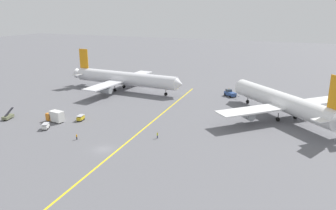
{
  "coord_description": "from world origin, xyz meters",
  "views": [
    {
      "loc": [
        43.98,
        -64.31,
        33.68
      ],
      "look_at": [
        4.85,
        29.71,
        4.0
      ],
      "focal_mm": 35.71,
      "sensor_mm": 36.0,
      "label": 1
    }
  ],
  "objects_px": {
    "gse_catering_truck_tall": "(55,116)",
    "ground_crew_wing_walker_right": "(157,135)",
    "gse_baggage_cart_trailing": "(81,118)",
    "airliner_at_gate_left": "(125,79)",
    "pushback_tug": "(230,93)",
    "gse_baggage_cart_near_cluster": "(46,126)",
    "gse_belt_loader_portside": "(8,117)",
    "ground_crew_marshaller_foreground": "(77,137)",
    "airliner_being_pushed": "(282,102)"
  },
  "relations": [
    {
      "from": "gse_baggage_cart_near_cluster",
      "to": "ground_crew_wing_walker_right",
      "type": "relative_size",
      "value": 1.85
    },
    {
      "from": "airliner_being_pushed",
      "to": "ground_crew_marshaller_foreground",
      "type": "height_order",
      "value": "airliner_being_pushed"
    },
    {
      "from": "gse_catering_truck_tall",
      "to": "gse_baggage_cart_near_cluster",
      "type": "xyz_separation_m",
      "value": [
        1.81,
        -6.32,
        -0.9
      ]
    },
    {
      "from": "airliner_at_gate_left",
      "to": "ground_crew_marshaller_foreground",
      "type": "bearing_deg",
      "value": -73.78
    },
    {
      "from": "gse_catering_truck_tall",
      "to": "ground_crew_wing_walker_right",
      "type": "bearing_deg",
      "value": -0.55
    },
    {
      "from": "gse_belt_loader_portside",
      "to": "airliner_being_pushed",
      "type": "bearing_deg",
      "value": 23.62
    },
    {
      "from": "airliner_being_pushed",
      "to": "ground_crew_wing_walker_right",
      "type": "bearing_deg",
      "value": -132.88
    },
    {
      "from": "airliner_at_gate_left",
      "to": "gse_baggage_cart_trailing",
      "type": "xyz_separation_m",
      "value": [
        6.76,
        -39.69,
        -4.3
      ]
    },
    {
      "from": "pushback_tug",
      "to": "gse_belt_loader_portside",
      "type": "bearing_deg",
      "value": -136.68
    },
    {
      "from": "gse_catering_truck_tall",
      "to": "gse_baggage_cart_trailing",
      "type": "distance_m",
      "value": 7.58
    },
    {
      "from": "pushback_tug",
      "to": "airliner_at_gate_left",
      "type": "bearing_deg",
      "value": -169.89
    },
    {
      "from": "ground_crew_wing_walker_right",
      "to": "ground_crew_marshaller_foreground",
      "type": "bearing_deg",
      "value": -154.99
    },
    {
      "from": "gse_catering_truck_tall",
      "to": "gse_belt_loader_portside",
      "type": "height_order",
      "value": "gse_catering_truck_tall"
    },
    {
      "from": "pushback_tug",
      "to": "gse_belt_loader_portside",
      "type": "relative_size",
      "value": 1.39
    },
    {
      "from": "pushback_tug",
      "to": "gse_baggage_cart_trailing",
      "type": "distance_m",
      "value": 59.68
    },
    {
      "from": "pushback_tug",
      "to": "gse_baggage_cart_near_cluster",
      "type": "distance_m",
      "value": 70.67
    },
    {
      "from": "gse_catering_truck_tall",
      "to": "ground_crew_marshaller_foreground",
      "type": "xyz_separation_m",
      "value": [
        15.09,
        -9.4,
        -0.95
      ]
    },
    {
      "from": "gse_baggage_cart_trailing",
      "to": "pushback_tug",
      "type": "bearing_deg",
      "value": 52.54
    },
    {
      "from": "pushback_tug",
      "to": "gse_baggage_cart_near_cluster",
      "type": "relative_size",
      "value": 2.24
    },
    {
      "from": "pushback_tug",
      "to": "ground_crew_marshaller_foreground",
      "type": "distance_m",
      "value": 66.69
    },
    {
      "from": "gse_baggage_cart_trailing",
      "to": "ground_crew_wing_walker_right",
      "type": "distance_m",
      "value": 28.43
    },
    {
      "from": "gse_belt_loader_portside",
      "to": "ground_crew_wing_walker_right",
      "type": "distance_m",
      "value": 50.2
    },
    {
      "from": "airliner_being_pushed",
      "to": "gse_baggage_cart_trailing",
      "type": "height_order",
      "value": "airliner_being_pushed"
    },
    {
      "from": "gse_baggage_cart_trailing",
      "to": "ground_crew_wing_walker_right",
      "type": "xyz_separation_m",
      "value": [
        28.11,
        -4.26,
        0.02
      ]
    },
    {
      "from": "gse_baggage_cart_trailing",
      "to": "gse_baggage_cart_near_cluster",
      "type": "bearing_deg",
      "value": -114.23
    },
    {
      "from": "ground_crew_marshaller_foreground",
      "to": "ground_crew_wing_walker_right",
      "type": "bearing_deg",
      "value": 25.01
    },
    {
      "from": "ground_crew_wing_walker_right",
      "to": "pushback_tug",
      "type": "bearing_deg",
      "value": 80.99
    },
    {
      "from": "airliner_at_gate_left",
      "to": "gse_catering_truck_tall",
      "type": "height_order",
      "value": "airliner_at_gate_left"
    },
    {
      "from": "gse_baggage_cart_trailing",
      "to": "gse_baggage_cart_near_cluster",
      "type": "relative_size",
      "value": 0.94
    },
    {
      "from": "airliner_being_pushed",
      "to": "ground_crew_wing_walker_right",
      "type": "relative_size",
      "value": 23.35
    },
    {
      "from": "gse_catering_truck_tall",
      "to": "gse_baggage_cart_near_cluster",
      "type": "distance_m",
      "value": 6.64
    },
    {
      "from": "gse_catering_truck_tall",
      "to": "gse_baggage_cart_trailing",
      "type": "relative_size",
      "value": 2.09
    },
    {
      "from": "airliner_at_gate_left",
      "to": "ground_crew_wing_walker_right",
      "type": "xyz_separation_m",
      "value": [
        34.86,
        -43.95,
        -4.28
      ]
    },
    {
      "from": "airliner_being_pushed",
      "to": "airliner_at_gate_left",
      "type": "bearing_deg",
      "value": 168.77
    },
    {
      "from": "airliner_being_pushed",
      "to": "ground_crew_marshaller_foreground",
      "type": "distance_m",
      "value": 63.22
    },
    {
      "from": "gse_baggage_cart_near_cluster",
      "to": "ground_crew_marshaller_foreground",
      "type": "bearing_deg",
      "value": -13.06
    },
    {
      "from": "airliner_being_pushed",
      "to": "gse_belt_loader_portside",
      "type": "relative_size",
      "value": 7.79
    },
    {
      "from": "airliner_at_gate_left",
      "to": "ground_crew_marshaller_foreground",
      "type": "height_order",
      "value": "airliner_at_gate_left"
    },
    {
      "from": "airliner_at_gate_left",
      "to": "ground_crew_wing_walker_right",
      "type": "height_order",
      "value": "airliner_at_gate_left"
    },
    {
      "from": "airliner_at_gate_left",
      "to": "ground_crew_marshaller_foreground",
      "type": "xyz_separation_m",
      "value": [
        15.43,
        -53.02,
        -4.36
      ]
    },
    {
      "from": "ground_crew_marshaller_foreground",
      "to": "airliner_at_gate_left",
      "type": "bearing_deg",
      "value": 106.22
    },
    {
      "from": "gse_catering_truck_tall",
      "to": "gse_baggage_cart_trailing",
      "type": "height_order",
      "value": "gse_catering_truck_tall"
    },
    {
      "from": "ground_crew_wing_walker_right",
      "to": "airliner_at_gate_left",
      "type": "bearing_deg",
      "value": 128.42
    },
    {
      "from": "gse_baggage_cart_near_cluster",
      "to": "ground_crew_wing_walker_right",
      "type": "bearing_deg",
      "value": 10.37
    },
    {
      "from": "gse_catering_truck_tall",
      "to": "ground_crew_marshaller_foreground",
      "type": "distance_m",
      "value": 17.8
    },
    {
      "from": "gse_belt_loader_portside",
      "to": "airliner_at_gate_left",
      "type": "bearing_deg",
      "value": 72.15
    },
    {
      "from": "pushback_tug",
      "to": "gse_belt_loader_portside",
      "type": "xyz_separation_m",
      "value": [
        -58.28,
        -54.96,
        -0.41
      ]
    },
    {
      "from": "airliner_at_gate_left",
      "to": "gse_baggage_cart_trailing",
      "type": "relative_size",
      "value": 17.91
    },
    {
      "from": "airliner_at_gate_left",
      "to": "gse_belt_loader_portside",
      "type": "distance_m",
      "value": 49.87
    },
    {
      "from": "gse_catering_truck_tall",
      "to": "ground_crew_wing_walker_right",
      "type": "distance_m",
      "value": 34.54
    }
  ]
}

